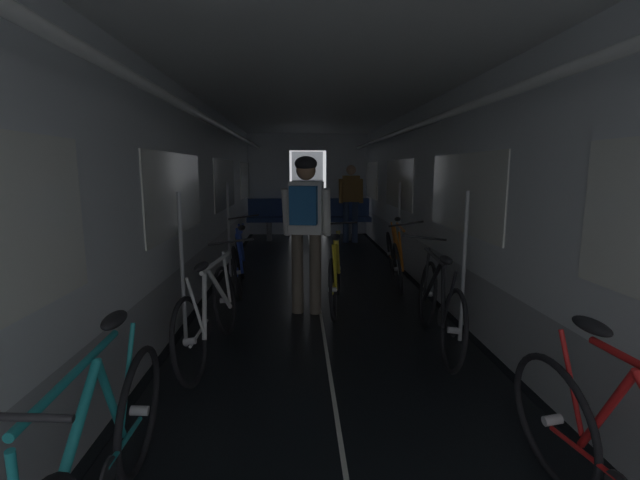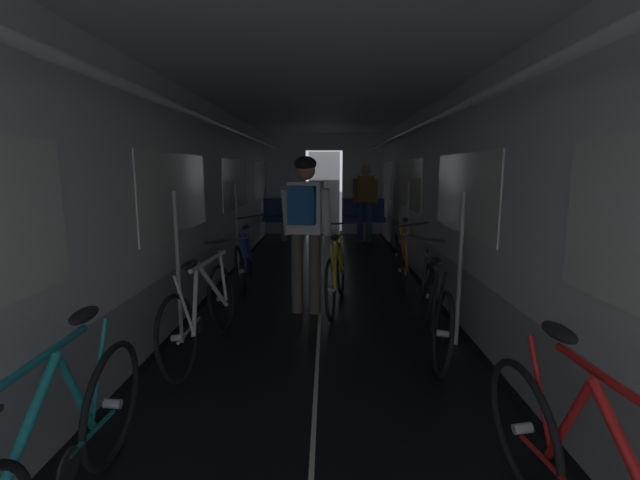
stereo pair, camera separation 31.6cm
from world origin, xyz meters
TOP-DOWN VIEW (x-y plane):
  - train_car_shell at (-0.00, 3.60)m, footprint 3.14×12.34m
  - bench_seat_far_left at (-0.90, 8.07)m, footprint 0.98×0.51m
  - bench_seat_far_right at (0.90, 8.07)m, footprint 0.98×0.51m
  - bicycle_white at (-1.00, 1.89)m, footprint 0.48×1.69m
  - bicycle_black at (1.02, 2.00)m, footprint 0.44×1.69m
  - bicycle_blue at (-1.04, 4.05)m, footprint 0.44×1.69m
  - bicycle_teal at (-1.07, -0.05)m, footprint 0.44×1.69m
  - bicycle_orange at (1.10, 4.18)m, footprint 0.44×1.69m
  - person_cyclist_aisle at (-0.16, 2.95)m, footprint 0.56×0.43m
  - bicycle_yellow_in_aisle at (0.19, 3.22)m, footprint 0.47×1.68m
  - person_standing_near_bench at (0.90, 7.70)m, footprint 0.53×0.23m

SIDE VIEW (x-z plane):
  - bicycle_orange at x=1.10m, z-range -0.10..0.86m
  - bicycle_white at x=-1.00m, z-range -0.10..0.86m
  - bicycle_blue at x=-1.04m, z-range -0.10..0.86m
  - bicycle_black at x=1.02m, z-range -0.09..0.86m
  - bicycle_teal at x=-1.07m, z-range -0.09..0.86m
  - bicycle_yellow_in_aisle at x=0.19m, z-range -0.09..0.86m
  - bench_seat_far_left at x=-0.90m, z-range 0.09..1.04m
  - bench_seat_far_right at x=0.90m, z-range 0.09..1.04m
  - person_standing_near_bench at x=0.90m, z-range 0.13..1.82m
  - person_cyclist_aisle at x=-0.16m, z-range 0.21..1.94m
  - train_car_shell at x=0.00m, z-range 0.41..2.98m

